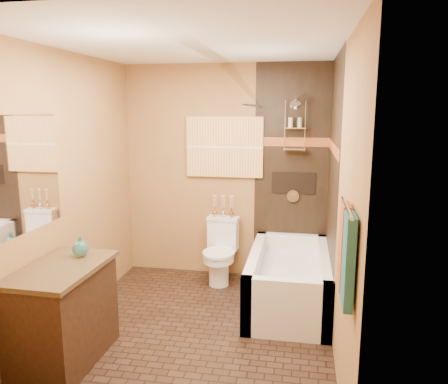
% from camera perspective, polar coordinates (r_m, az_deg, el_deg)
% --- Properties ---
extents(floor, '(3.00, 3.00, 0.00)m').
position_cam_1_polar(floor, '(4.14, -3.69, -17.91)').
color(floor, black).
rests_on(floor, ground).
extents(wall_left, '(0.02, 3.00, 2.50)m').
position_cam_1_polar(wall_left, '(4.16, -20.14, -0.09)').
color(wall_left, '#A87341').
rests_on(wall_left, floor).
extents(wall_right, '(0.02, 3.00, 2.50)m').
position_cam_1_polar(wall_right, '(3.61, 14.89, -1.39)').
color(wall_right, '#A87341').
rests_on(wall_right, floor).
extents(wall_back, '(2.40, 0.02, 2.50)m').
position_cam_1_polar(wall_back, '(5.15, 0.17, 2.59)').
color(wall_back, '#A87341').
rests_on(wall_back, floor).
extents(wall_front, '(2.40, 0.02, 2.50)m').
position_cam_1_polar(wall_front, '(2.33, -13.07, -8.05)').
color(wall_front, '#A87341').
rests_on(wall_front, floor).
extents(ceiling, '(3.00, 3.00, 0.00)m').
position_cam_1_polar(ceiling, '(3.67, -4.19, 18.78)').
color(ceiling, silver).
rests_on(ceiling, wall_back).
extents(alcove_tile_back, '(0.85, 0.01, 2.50)m').
position_cam_1_polar(alcove_tile_back, '(5.06, 8.82, 2.31)').
color(alcove_tile_back, black).
rests_on(alcove_tile_back, wall_back).
extents(alcove_tile_right, '(0.01, 1.50, 2.50)m').
position_cam_1_polar(alcove_tile_right, '(4.34, 13.98, 0.69)').
color(alcove_tile_right, black).
rests_on(alcove_tile_right, wall_right).
extents(mosaic_band_back, '(0.85, 0.01, 0.10)m').
position_cam_1_polar(mosaic_band_back, '(5.01, 8.94, 6.48)').
color(mosaic_band_back, maroon).
rests_on(mosaic_band_back, alcove_tile_back).
extents(mosaic_band_right, '(0.01, 1.50, 0.10)m').
position_cam_1_polar(mosaic_band_right, '(4.29, 14.08, 5.56)').
color(mosaic_band_right, maroon).
rests_on(mosaic_band_right, alcove_tile_right).
extents(alcove_niche, '(0.50, 0.01, 0.25)m').
position_cam_1_polar(alcove_niche, '(5.07, 9.06, 1.17)').
color(alcove_niche, black).
rests_on(alcove_niche, alcove_tile_back).
extents(shower_fixtures, '(0.24, 0.33, 1.16)m').
position_cam_1_polar(shower_fixtures, '(4.91, 9.21, 6.91)').
color(shower_fixtures, silver).
rests_on(shower_fixtures, floor).
extents(curtain_rod, '(0.03, 1.55, 0.03)m').
position_cam_1_polar(curtain_rod, '(4.30, 3.73, 11.21)').
color(curtain_rod, silver).
rests_on(curtain_rod, wall_back).
extents(towel_bar, '(0.02, 0.55, 0.02)m').
position_cam_1_polar(towel_bar, '(2.54, 15.76, -1.92)').
color(towel_bar, silver).
rests_on(towel_bar, wall_right).
extents(towel_teal, '(0.05, 0.22, 0.52)m').
position_cam_1_polar(towel_teal, '(2.49, 15.94, -8.66)').
color(towel_teal, '#1D5361').
rests_on(towel_teal, towel_bar).
extents(towel_rust, '(0.05, 0.22, 0.52)m').
position_cam_1_polar(towel_rust, '(2.74, 15.43, -6.85)').
color(towel_rust, '#93431A').
rests_on(towel_rust, towel_bar).
extents(sunset_painting, '(0.90, 0.04, 0.70)m').
position_cam_1_polar(sunset_painting, '(5.09, 0.06, 5.89)').
color(sunset_painting, orange).
rests_on(sunset_painting, wall_back).
extents(vanity_mirror, '(0.01, 1.00, 0.90)m').
position_cam_1_polar(vanity_mirror, '(3.62, -25.00, 2.01)').
color(vanity_mirror, white).
rests_on(vanity_mirror, wall_left).
extents(bathtub, '(0.80, 1.50, 0.55)m').
position_cam_1_polar(bathtub, '(4.62, 8.48, -11.79)').
color(bathtub, white).
rests_on(bathtub, floor).
extents(toilet, '(0.39, 0.56, 0.73)m').
position_cam_1_polar(toilet, '(5.10, -0.44, -7.69)').
color(toilet, white).
rests_on(toilet, floor).
extents(vanity, '(0.57, 0.91, 0.80)m').
position_cam_1_polar(vanity, '(3.79, -20.26, -14.69)').
color(vanity, black).
rests_on(vanity, floor).
extents(teal_bottle, '(0.17, 0.17, 0.21)m').
position_cam_1_polar(teal_bottle, '(3.79, -18.28, -6.77)').
color(teal_bottle, '#246D62').
rests_on(teal_bottle, vanity).
extents(bud_vases, '(0.26, 0.05, 0.25)m').
position_cam_1_polar(bud_vases, '(5.12, -0.11, -1.78)').
color(bud_vases, '#D18C41').
rests_on(bud_vases, toilet).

